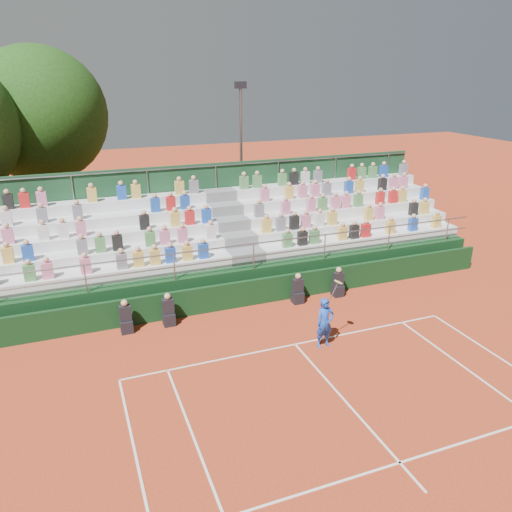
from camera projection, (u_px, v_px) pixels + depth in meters
name	position (u px, v px, depth m)	size (l,w,h in m)	color
ground	(295.00, 344.00, 15.95)	(90.00, 90.00, 0.00)	#B33D1D
courtside_wall	(259.00, 291.00, 18.57)	(20.00, 0.15, 1.00)	black
line_officials	(238.00, 301.00, 17.86)	(8.42, 0.40, 1.19)	black
grandstand	(231.00, 249.00, 21.19)	(20.00, 5.20, 4.40)	black
tennis_player	(325.00, 323.00, 15.59)	(0.84, 0.42, 2.22)	blue
tree_east	(39.00, 115.00, 24.19)	(6.48, 6.48, 9.43)	#3A2215
floodlight_mast	(241.00, 144.00, 26.56)	(0.60, 0.25, 7.68)	gray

